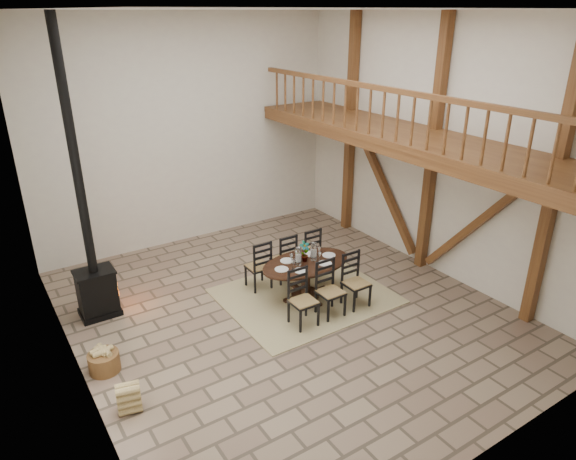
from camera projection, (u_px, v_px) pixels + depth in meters
ground at (287, 311)px, 9.23m from camera, size 8.00×8.00×0.00m
room_shell at (346, 137)px, 8.64m from camera, size 7.02×8.02×5.01m
rug at (305, 296)px, 9.71m from camera, size 3.00×2.50×0.02m
dining_table at (306, 278)px, 9.57m from camera, size 1.75×1.95×1.12m
wood_stove at (91, 258)px, 8.70m from camera, size 0.67×0.52×5.00m
log_basket at (104, 361)px, 7.65m from camera, size 0.46×0.46×0.38m
log_stack at (129, 398)px, 6.85m from camera, size 0.35×0.28×0.43m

